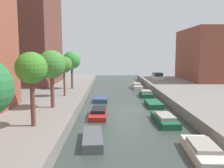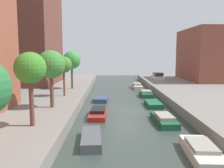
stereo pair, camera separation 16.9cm
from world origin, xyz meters
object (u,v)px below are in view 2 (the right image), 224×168
Objects in this scene: apartment_tower_far at (24,9)px; moored_boat_right_4 at (146,94)px; street_tree_4 at (72,60)px; moored_boat_right_5 at (137,86)px; moored_boat_left_2 at (98,113)px; moored_boat_left_3 at (101,99)px; street_tree_1 at (30,69)px; moored_boat_right_1 at (202,151)px; street_tree_2 at (51,65)px; street_tree_3 at (64,65)px; moored_boat_right_3 at (153,104)px; moored_boat_right_2 at (164,119)px; moored_boat_left_1 at (91,139)px; low_block_right at (212,55)px; parked_car at (158,76)px.

moored_boat_right_4 is at bearing -21.62° from apartment_tower_far.
moored_boat_right_4 is (10.60, -1.36, -4.72)m from street_tree_4.
moored_boat_left_2 is at bearing -107.38° from moored_boat_right_5.
moored_boat_left_2 is 7.64m from moored_boat_left_3.
moored_boat_right_1 is (10.81, -3.09, -4.63)m from street_tree_1.
street_tree_1 is 5.90m from street_tree_2.
street_tree_3 is (8.72, -12.49, -8.75)m from apartment_tower_far.
moored_boat_left_2 is 1.16× the size of moored_boat_right_3.
street_tree_4 reaches higher than moored_boat_right_3.
street_tree_1 is at bearing -134.60° from moored_boat_right_3.
street_tree_2 is 1.17× the size of moored_boat_right_2.
moored_boat_left_3 is 0.74× the size of moored_boat_right_2.
apartment_tower_far is 5.52× the size of moored_boat_right_5.
moored_boat_left_1 is at bearing -90.60° from moored_boat_left_3.
moored_boat_right_2 is at bearing -47.57° from apartment_tower_far.
low_block_right is 27.09m from moored_boat_left_3.
low_block_right is 37.71m from moored_boat_left_1.
low_block_right reaches higher than street_tree_4.
moored_boat_right_5 reaches higher than moored_boat_right_2.
street_tree_2 is at bearing 140.26° from moored_boat_right_1.
parked_car is at bearing 175.21° from low_block_right.
street_tree_1 is at bearing -112.18° from moored_boat_right_5.
moored_boat_left_2 is 0.94× the size of moored_boat_right_1.
low_block_right reaches higher than street_tree_2.
street_tree_1 is 1.44× the size of moored_boat_right_3.
parked_car is at bearing 77.34° from moored_boat_right_3.
moored_boat_left_2 is 19.97m from moored_boat_right_5.
moored_boat_left_2 is 11.29m from moored_boat_right_1.
moored_boat_right_1 is at bearing -113.62° from low_block_right.
street_tree_3 reaches higher than moored_boat_right_4.
street_tree_1 is at bearing -90.00° from street_tree_4.
moored_boat_left_1 is at bearing -91.08° from moored_boat_left_2.
street_tree_2 reaches higher than parked_car.
moored_boat_right_1 is at bearing -39.74° from street_tree_2.
parked_car is at bearing 57.93° from moored_boat_left_3.
street_tree_2 is 1.64× the size of moored_boat_right_4.
street_tree_2 is (8.72, -18.72, -8.46)m from apartment_tower_far.
moored_boat_right_3 is (-0.31, 13.74, -0.09)m from moored_boat_right_1.
moored_boat_right_5 reaches higher than moored_boat_right_3.
low_block_right is 30.99m from street_tree_3.
moored_boat_right_2 is at bearing 21.06° from street_tree_1.
street_tree_4 is 13.22m from moored_boat_right_5.
moored_boat_left_3 is (4.33, 7.88, -4.72)m from street_tree_2.
moored_boat_right_5 is at bearing 67.82° from street_tree_1.
apartment_tower_far is at bearing -165.28° from parked_car.
apartment_tower_far is 17.56m from street_tree_3.
street_tree_3 reaches higher than moored_boat_left_2.
moored_boat_right_3 is at bearing -127.37° from low_block_right.
street_tree_3 is at bearing -144.75° from low_block_right.
street_tree_1 is at bearing 169.96° from moored_boat_left_1.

